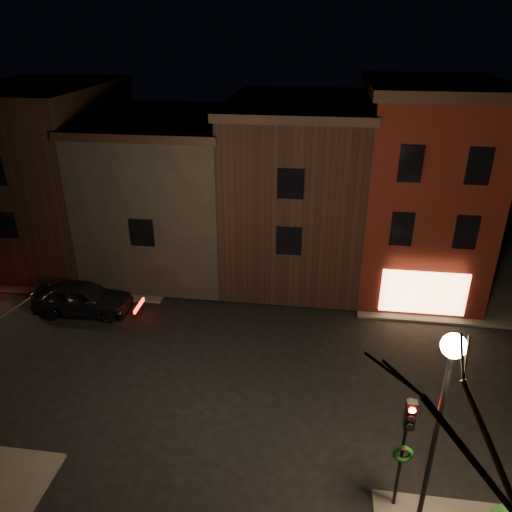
{
  "coord_description": "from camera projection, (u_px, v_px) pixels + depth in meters",
  "views": [
    {
      "loc": [
        2.95,
        -16.16,
        13.2
      ],
      "look_at": [
        0.04,
        4.67,
        3.2
      ],
      "focal_mm": 35.0,
      "sensor_mm": 36.0,
      "label": 1
    }
  ],
  "objects": [
    {
      "name": "row_building_c",
      "position": [
        51.0,
        172.0,
        29.33
      ],
      "size": [
        7.3,
        10.3,
        9.9
      ],
      "color": "black",
      "rests_on": "ground"
    },
    {
      "name": "ground",
      "position": [
        239.0,
        374.0,
        20.49
      ],
      "size": [
        120.0,
        120.0,
        0.0
      ],
      "primitive_type": "plane",
      "color": "black",
      "rests_on": "ground"
    },
    {
      "name": "parked_car_a",
      "position": [
        83.0,
        298.0,
        24.52
      ],
      "size": [
        4.89,
        2.16,
        1.64
      ],
      "primitive_type": "imported",
      "rotation": [
        0.0,
        0.0,
        1.62
      ],
      "color": "black",
      "rests_on": "ground"
    },
    {
      "name": "street_lamp_near",
      "position": [
        446.0,
        384.0,
        12.13
      ],
      "size": [
        0.6,
        0.6,
        6.48
      ],
      "color": "black",
      "rests_on": "sidewalk_near_right"
    },
    {
      "name": "sidewalk_far_left",
      "position": [
        40.0,
        197.0,
        40.86
      ],
      "size": [
        30.0,
        30.0,
        0.12
      ],
      "primitive_type": "cube",
      "color": "#2D2B28",
      "rests_on": "ground"
    },
    {
      "name": "traffic_signal",
      "position": [
        405.0,
        439.0,
        13.66
      ],
      "size": [
        0.58,
        0.38,
        4.05
      ],
      "color": "black",
      "rests_on": "sidewalk_near_right"
    },
    {
      "name": "corner_building",
      "position": [
        422.0,
        187.0,
        25.65
      ],
      "size": [
        6.5,
        8.5,
        10.5
      ],
      "color": "#51150E",
      "rests_on": "ground"
    },
    {
      "name": "row_building_b",
      "position": [
        171.0,
        189.0,
        28.74
      ],
      "size": [
        7.8,
        10.3,
        8.4
      ],
      "color": "black",
      "rests_on": "ground"
    },
    {
      "name": "row_building_a",
      "position": [
        297.0,
        186.0,
        27.62
      ],
      "size": [
        7.3,
        10.3,
        9.4
      ],
      "color": "black",
      "rests_on": "ground"
    }
  ]
}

